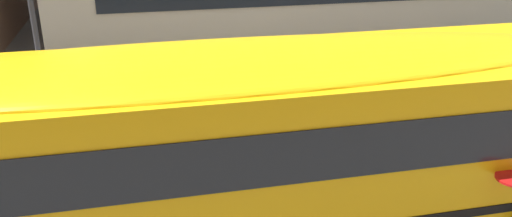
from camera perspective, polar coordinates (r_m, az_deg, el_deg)
ground_plane at (r=9.48m, az=-16.46°, el=-9.37°), size 400.00×400.00×0.00m
sidewalk_far at (r=16.01m, az=-15.24°, el=3.86°), size 120.00×3.00×0.01m
lane_centreline at (r=9.48m, az=-16.46°, el=-9.36°), size 110.00×0.16×0.01m
school_bus at (r=7.15m, az=-3.26°, el=-3.21°), size 13.22×3.13×2.95m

